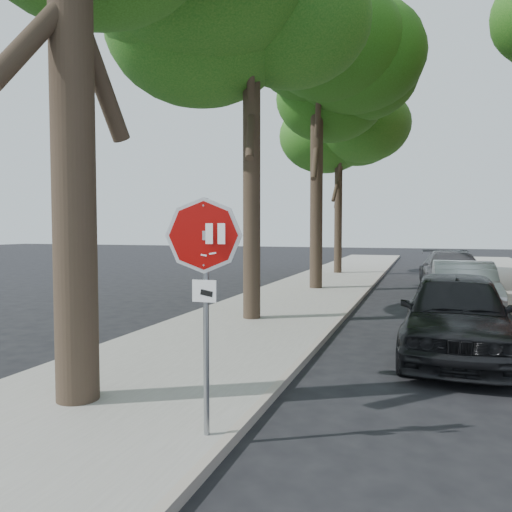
{
  "coord_description": "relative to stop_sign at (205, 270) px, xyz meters",
  "views": [
    {
      "loc": [
        1.54,
        -4.93,
        2.39
      ],
      "look_at": [
        -0.46,
        0.99,
        2.05
      ],
      "focal_mm": 35.0,
      "sensor_mm": 36.0,
      "label": 1
    }
  ],
  "objects": [
    {
      "name": "tree_far",
      "position": [
        -2.02,
        21.14,
        5.26
      ],
      "size": [
        5.29,
        4.91,
        9.33
      ],
      "color": "black",
      "rests_on": "sidewalk_left"
    },
    {
      "name": "tree_mid_a",
      "position": [
        -1.92,
        7.14,
        5.66
      ],
      "size": [
        5.59,
        5.19,
        9.84
      ],
      "color": "black",
      "rests_on": "sidewalk_left"
    },
    {
      "name": "stop_sign",
      "position": [
        0.0,
        0.0,
        0.0
      ],
      "size": [
        0.76,
        0.34,
        2.61
      ],
      "color": "gray",
      "rests_on": "sidewalk_left"
    },
    {
      "name": "sidewalk_left",
      "position": [
        -1.8,
        12.03,
        -1.89
      ],
      "size": [
        4.0,
        55.0,
        0.12
      ],
      "primitive_type": "cube",
      "color": "gray",
      "rests_on": "ground"
    },
    {
      "name": "ground",
      "position": [
        0.7,
        0.03,
        -1.95
      ],
      "size": [
        120.0,
        120.0,
        0.0
      ],
      "primitive_type": "plane",
      "color": "black",
      "rests_on": "ground"
    },
    {
      "name": "tree_mid_b",
      "position": [
        -1.72,
        14.15,
        6.05
      ],
      "size": [
        5.88,
        5.46,
        10.36
      ],
      "color": "black",
      "rests_on": "sidewalk_left"
    },
    {
      "name": "car_b",
      "position": [
        3.3,
        9.93,
        -1.21
      ],
      "size": [
        1.65,
        4.53,
        1.48
      ],
      "primitive_type": "imported",
      "rotation": [
        0.0,
        0.0,
        0.02
      ],
      "color": "#B4B8BD",
      "rests_on": "ground"
    },
    {
      "name": "curb_right",
      "position": [
        4.65,
        12.03,
        -1.88
      ],
      "size": [
        0.12,
        55.0,
        0.13
      ],
      "primitive_type": "cube",
      "color": "#9E9384",
      "rests_on": "ground"
    },
    {
      "name": "curb_left",
      "position": [
        0.25,
        12.03,
        -1.88
      ],
      "size": [
        0.12,
        55.0,
        0.13
      ],
      "primitive_type": "cube",
      "color": "#9E9384",
      "rests_on": "ground"
    },
    {
      "name": "car_c",
      "position": [
        3.27,
        15.37,
        -1.17
      ],
      "size": [
        2.53,
        5.49,
        1.55
      ],
      "primitive_type": "imported",
      "rotation": [
        0.0,
        0.0,
        0.07
      ],
      "color": "#4B4A4F",
      "rests_on": "ground"
    },
    {
      "name": "car_a",
      "position": [
        2.83,
        5.0,
        -1.14
      ],
      "size": [
        2.05,
        4.81,
        1.62
      ],
      "primitive_type": "imported",
      "rotation": [
        0.0,
        0.0,
        -0.03
      ],
      "color": "black",
      "rests_on": "ground"
    }
  ]
}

